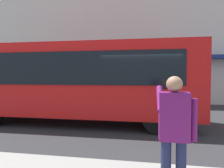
# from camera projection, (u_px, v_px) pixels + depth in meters

# --- Properties ---
(ground_plane) EXTENTS (60.00, 60.00, 0.00)m
(ground_plane) POSITION_uv_depth(u_px,v_px,m) (142.00, 126.00, 7.51)
(ground_plane) COLOR #2B2B2D
(building_facade_far) EXTENTS (28.00, 1.55, 12.00)m
(building_facade_far) POSITION_uv_depth(u_px,v_px,m) (145.00, 15.00, 13.95)
(building_facade_far) COLOR beige
(building_facade_far) RESTS_ON ground_plane
(red_bus) EXTENTS (9.05, 2.54, 3.08)m
(red_bus) POSITION_uv_depth(u_px,v_px,m) (78.00, 80.00, 8.02)
(red_bus) COLOR red
(red_bus) RESTS_ON ground_plane
(pedestrian_photographer) EXTENTS (0.53, 0.52, 1.70)m
(pedestrian_photographer) POSITION_uv_depth(u_px,v_px,m) (174.00, 128.00, 2.81)
(pedestrian_photographer) COLOR #1E2347
(pedestrian_photographer) RESTS_ON sidewalk_curb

